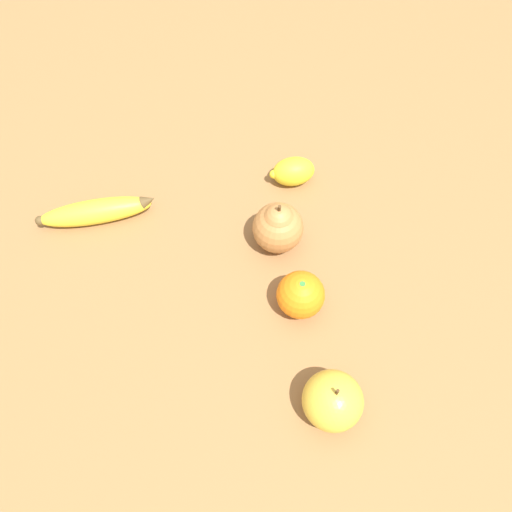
{
  "coord_description": "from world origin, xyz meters",
  "views": [
    {
      "loc": [
        0.03,
        -0.37,
        0.71
      ],
      "look_at": [
        0.07,
        0.02,
        0.03
      ],
      "focal_mm": 35.0,
      "sensor_mm": 36.0,
      "label": 1
    }
  ],
  "objects": [
    {
      "name": "ground_plane",
      "position": [
        0.0,
        0.0,
        0.0
      ],
      "size": [
        3.0,
        3.0,
        0.0
      ],
      "primitive_type": "plane",
      "color": "olive"
    },
    {
      "name": "lemon",
      "position": [
        0.15,
        0.19,
        0.03
      ],
      "size": [
        0.08,
        0.06,
        0.05
      ],
      "rotation": [
        0.0,
        0.0,
        3.23
      ],
      "color": "yellow",
      "rests_on": "ground_plane"
    },
    {
      "name": "banana",
      "position": [
        -0.19,
        0.13,
        0.02
      ],
      "size": [
        0.2,
        0.06,
        0.04
      ],
      "rotation": [
        0.0,
        0.0,
        0.11
      ],
      "color": "yellow",
      "rests_on": "ground_plane"
    },
    {
      "name": "orange",
      "position": [
        0.13,
        -0.06,
        0.04
      ],
      "size": [
        0.07,
        0.07,
        0.07
      ],
      "color": "orange",
      "rests_on": "ground_plane"
    },
    {
      "name": "apple",
      "position": [
        0.15,
        -0.22,
        0.04
      ],
      "size": [
        0.08,
        0.08,
        0.09
      ],
      "color": "gold",
      "rests_on": "ground_plane"
    },
    {
      "name": "pear",
      "position": [
        0.11,
        0.06,
        0.05
      ],
      "size": [
        0.08,
        0.08,
        0.1
      ],
      "color": "#B2753D",
      "rests_on": "ground_plane"
    }
  ]
}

